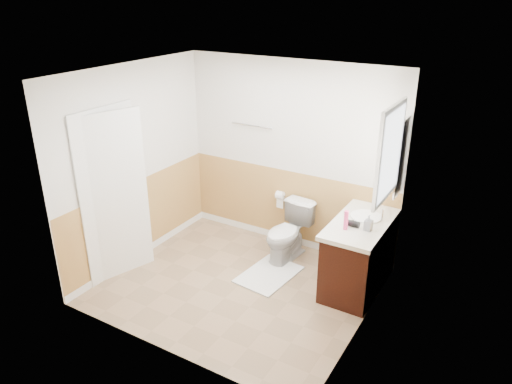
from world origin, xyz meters
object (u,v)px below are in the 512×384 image
Objects in this scene: lotion_bottle at (346,220)px; vanity_cabinet at (358,257)px; soap_dispenser at (369,223)px; bath_mat at (269,274)px; toilet at (288,233)px.

vanity_cabinet is at bearing 68.39° from lotion_bottle.
soap_dispenser is at bearing -50.80° from vanity_cabinet.
soap_dispenser is at bearing 8.90° from bath_mat.
toilet is 0.67× the size of vanity_cabinet.
toilet is 0.93× the size of bath_mat.
toilet is at bearing 170.62° from vanity_cabinet.
lotion_bottle reaches higher than vanity_cabinet.
toilet is 4.21× the size of soap_dispenser.
vanity_cabinet is 6.25× the size of soap_dispenser.
vanity_cabinet reaches higher than toilet.
vanity_cabinet is at bearing -3.21° from toilet.
soap_dispenser is (1.13, -0.31, 0.57)m from toilet.
toilet is at bearing 90.00° from bath_mat.
bath_mat is 0.73× the size of vanity_cabinet.
soap_dispenser reaches higher than bath_mat.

